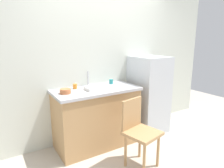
% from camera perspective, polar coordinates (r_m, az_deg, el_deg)
% --- Properties ---
extents(ground_plane, '(8.00, 8.00, 0.00)m').
position_cam_1_polar(ground_plane, '(3.00, 6.61, -20.59)').
color(ground_plane, '#BCB2A3').
extents(back_wall, '(4.80, 0.10, 2.53)m').
position_cam_1_polar(back_wall, '(3.36, -3.49, 6.33)').
color(back_wall, silver).
rests_on(back_wall, ground_plane).
extents(cabinet_base, '(1.25, 0.60, 0.88)m').
position_cam_1_polar(cabinet_base, '(3.15, -4.41, -9.76)').
color(cabinet_base, tan).
rests_on(cabinet_base, ground_plane).
extents(countertop, '(1.29, 0.64, 0.04)m').
position_cam_1_polar(countertop, '(3.00, -4.56, -1.68)').
color(countertop, '#B7B7BC').
rests_on(countertop, cabinet_base).
extents(faucet, '(0.02, 0.02, 0.23)m').
position_cam_1_polar(faucet, '(3.19, -6.92, 1.61)').
color(faucet, '#B7B7BC').
rests_on(faucet, countertop).
extents(refrigerator, '(0.54, 0.62, 1.35)m').
position_cam_1_polar(refrigerator, '(3.64, 10.39, -2.86)').
color(refrigerator, silver).
rests_on(refrigerator, ground_plane).
extents(chair, '(0.48, 0.48, 0.89)m').
position_cam_1_polar(chair, '(2.67, 7.66, -12.84)').
color(chair, tan).
rests_on(chair, ground_plane).
extents(dish_tray, '(0.28, 0.20, 0.05)m').
position_cam_1_polar(dish_tray, '(2.94, -4.88, -1.13)').
color(dish_tray, white).
rests_on(dish_tray, countertop).
extents(terracotta_bowl, '(0.15, 0.15, 0.06)m').
position_cam_1_polar(terracotta_bowl, '(2.80, -13.23, -2.01)').
color(terracotta_bowl, '#C67042').
rests_on(terracotta_bowl, countertop).
extents(cup_orange, '(0.06, 0.06, 0.07)m').
position_cam_1_polar(cup_orange, '(3.03, -10.57, -0.66)').
color(cup_orange, orange).
rests_on(cup_orange, countertop).
extents(cup_teal, '(0.06, 0.06, 0.08)m').
position_cam_1_polar(cup_teal, '(3.30, -0.24, 0.72)').
color(cup_teal, teal).
rests_on(cup_teal, countertop).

